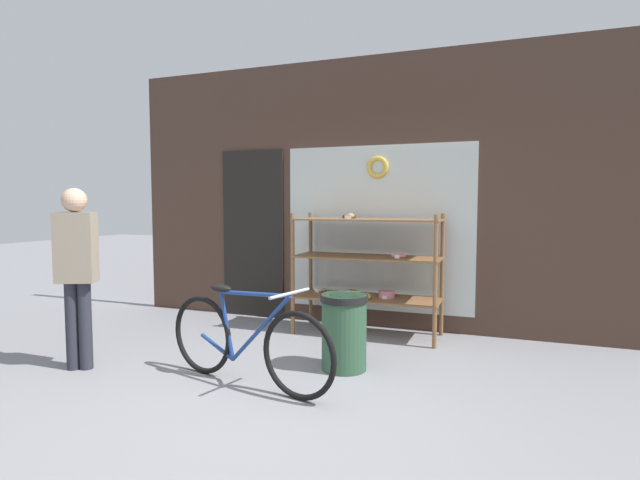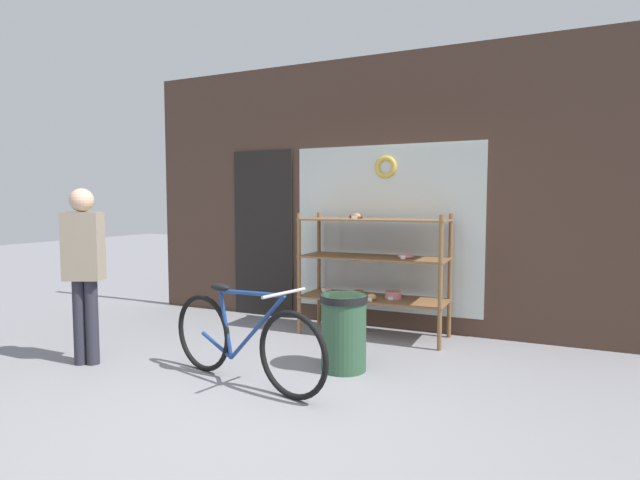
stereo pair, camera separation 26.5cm
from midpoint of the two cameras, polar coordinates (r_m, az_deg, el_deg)
ground_plane at (r=3.68m, az=-9.86°, el=-18.91°), size 30.00×30.00×0.00m
storefront_facade at (r=5.87m, az=3.18°, el=5.05°), size 5.98×0.13×3.12m
display_case at (r=5.44m, az=4.01°, el=-2.58°), size 1.58×0.57×1.33m
bicycle at (r=4.07m, az=-10.33°, el=-11.31°), size 1.65×0.55×0.79m
pedestrian at (r=4.83m, az=-27.50°, el=-2.49°), size 0.37×0.30×1.57m
trash_bin at (r=4.38m, az=1.02°, el=-10.14°), size 0.41×0.41×0.66m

